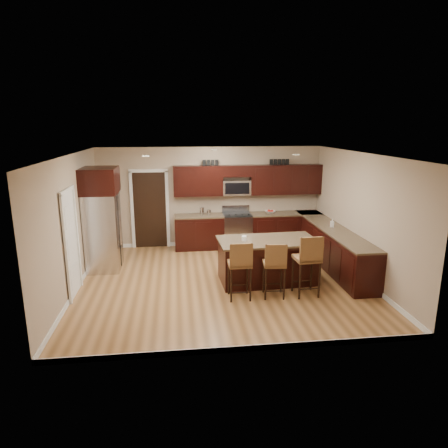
{
  "coord_description": "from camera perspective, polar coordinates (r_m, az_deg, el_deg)",
  "views": [
    {
      "loc": [
        -0.93,
        -7.94,
        3.27
      ],
      "look_at": [
        0.08,
        0.4,
        1.17
      ],
      "focal_mm": 32.0,
      "sensor_mm": 36.0,
      "label": 1
    }
  ],
  "objects": [
    {
      "name": "stool_right",
      "position": [
        7.85,
        11.95,
        -4.85
      ],
      "size": [
        0.49,
        0.49,
        1.24
      ],
      "rotation": [
        0.0,
        0.0,
        0.06
      ],
      "color": "brown",
      "rests_on": "floor"
    },
    {
      "name": "floor_mat",
      "position": [
        10.43,
        4.94,
        -4.26
      ],
      "size": [
        1.21,
        1.04,
        0.01
      ],
      "primitive_type": "cube",
      "rotation": [
        0.0,
        0.0,
        0.41
      ],
      "color": "brown",
      "rests_on": "floor"
    },
    {
      "name": "stool_mid",
      "position": [
        7.71,
        7.26,
        -5.64
      ],
      "size": [
        0.45,
        0.45,
        1.11
      ],
      "rotation": [
        0.0,
        0.0,
        -0.1
      ],
      "color": "brown",
      "rests_on": "floor"
    },
    {
      "name": "letter_decor",
      "position": [
        10.73,
        2.99,
        8.8
      ],
      "size": [
        2.2,
        0.03,
        0.15
      ],
      "primitive_type": null,
      "color": "black",
      "rests_on": "upper_cabinets"
    },
    {
      "name": "range",
      "position": [
        10.89,
        1.85,
        -0.87
      ],
      "size": [
        0.76,
        0.64,
        1.11
      ],
      "color": "silver",
      "rests_on": "floor"
    },
    {
      "name": "floor",
      "position": [
        8.64,
        -0.19,
        -8.21
      ],
      "size": [
        6.0,
        6.0,
        0.0
      ],
      "primitive_type": "plane",
      "color": "#A17040",
      "rests_on": "ground"
    },
    {
      "name": "doorway",
      "position": [
        10.93,
        -10.52,
        1.97
      ],
      "size": [
        0.85,
        0.03,
        2.06
      ],
      "primitive_type": "cube",
      "color": "black",
      "rests_on": "floor"
    },
    {
      "name": "refrigerator",
      "position": [
        9.46,
        -17.0,
        0.81
      ],
      "size": [
        0.79,
        0.95,
        2.35
      ],
      "color": "silver",
      "rests_on": "floor"
    },
    {
      "name": "ceiling",
      "position": [
        8.02,
        -0.21,
        9.95
      ],
      "size": [
        6.0,
        6.0,
        0.0
      ],
      "primitive_type": "plane",
      "rotation": [
        3.14,
        0.0,
        0.0
      ],
      "color": "silver",
      "rests_on": "wall_back"
    },
    {
      "name": "wall_back",
      "position": [
        10.9,
        -1.89,
        3.88
      ],
      "size": [
        6.0,
        0.0,
        6.0
      ],
      "primitive_type": "plane",
      "rotation": [
        1.57,
        0.0,
        0.0
      ],
      "color": "tan",
      "rests_on": "floor"
    },
    {
      "name": "canister_short",
      "position": [
        10.68,
        -2.16,
        1.69
      ],
      "size": [
        0.11,
        0.11,
        0.14
      ],
      "primitive_type": "cylinder",
      "color": "silver",
      "rests_on": "base_cabinets"
    },
    {
      "name": "island_jar",
      "position": [
        8.32,
        2.9,
        -2.05
      ],
      "size": [
        0.1,
        0.1,
        0.1
      ],
      "primitive_type": "cylinder",
      "color": "white",
      "rests_on": "island"
    },
    {
      "name": "wall_left",
      "position": [
        8.43,
        -20.9,
        -0.08
      ],
      "size": [
        0.0,
        5.5,
        5.5
      ],
      "primitive_type": "plane",
      "rotation": [
        1.57,
        0.0,
        1.57
      ],
      "color": "tan",
      "rests_on": "floor"
    },
    {
      "name": "wall_right",
      "position": [
        9.07,
        18.98,
        1.03
      ],
      "size": [
        0.0,
        5.5,
        5.5
      ],
      "primitive_type": "plane",
      "rotation": [
        1.57,
        0.0,
        -1.57
      ],
      "color": "tan",
      "rests_on": "floor"
    },
    {
      "name": "stool_left",
      "position": [
        7.56,
        2.32,
        -5.7
      ],
      "size": [
        0.43,
        0.43,
        1.15
      ],
      "rotation": [
        0.0,
        0.0,
        -0.0
      ],
      "color": "brown",
      "rests_on": "floor"
    },
    {
      "name": "pantry_door",
      "position": [
        8.23,
        -21.05,
        -2.81
      ],
      "size": [
        0.03,
        0.8,
        2.04
      ],
      "primitive_type": "cube",
      "color": "white",
      "rests_on": "floor"
    },
    {
      "name": "microwave",
      "position": [
        10.8,
        1.77,
        5.23
      ],
      "size": [
        0.76,
        0.31,
        0.4
      ],
      "primitive_type": "cube",
      "color": "silver",
      "rests_on": "upper_cabinets"
    },
    {
      "name": "upper_cabinets",
      "position": [
        10.81,
        3.71,
        6.4
      ],
      "size": [
        4.0,
        0.33,
        0.8
      ],
      "color": "black",
      "rests_on": "wall_back"
    },
    {
      "name": "soap_bottle",
      "position": [
        9.75,
        15.19,
        0.16
      ],
      "size": [
        0.11,
        0.11,
        0.19
      ],
      "primitive_type": "imported",
      "rotation": [
        0.0,
        0.0,
        -0.33
      ],
      "color": "#B2B2B2",
      "rests_on": "base_cabinets"
    },
    {
      "name": "fruit_bowl",
      "position": [
        10.94,
        6.61,
        1.72
      ],
      "size": [
        0.32,
        0.32,
        0.07
      ],
      "primitive_type": "imported",
      "rotation": [
        0.0,
        0.0,
        -0.14
      ],
      "color": "silver",
      "rests_on": "base_cabinets"
    },
    {
      "name": "canister_tall",
      "position": [
        10.65,
        -3.17,
        1.84
      ],
      "size": [
        0.12,
        0.12,
        0.21
      ],
      "primitive_type": "cylinder",
      "color": "silver",
      "rests_on": "base_cabinets"
    },
    {
      "name": "base_cabinets",
      "position": [
        10.2,
        9.51,
        -2.15
      ],
      "size": [
        4.02,
        3.96,
        0.92
      ],
      "color": "black",
      "rests_on": "floor"
    },
    {
      "name": "island",
      "position": [
        8.58,
        6.16,
        -5.4
      ],
      "size": [
        2.11,
        1.17,
        0.92
      ],
      "rotation": [
        0.0,
        0.0,
        0.04
      ],
      "color": "black",
      "rests_on": "floor"
    }
  ]
}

